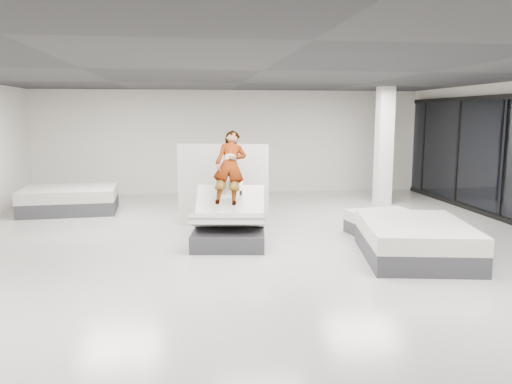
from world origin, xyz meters
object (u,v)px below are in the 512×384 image
Objects in this scene: remote at (241,193)px; flat_bed_right_far at (393,227)px; column at (384,146)px; divider_panel at (223,185)px; flat_bed_left_far at (70,200)px; person at (230,181)px; flat_bed_right_near at (415,240)px; hero_bed at (230,225)px.

remote is 0.07× the size of flat_bed_right_far.
remote is 0.04× the size of column.
divider_panel is 0.84× the size of flat_bed_left_far.
person is 3.37m from flat_bed_right_far.
divider_panel is at bearing 106.52° from remote.
remote is 5.48m from flat_bed_left_far.
flat_bed_right_near is at bearing -17.62° from remote.
divider_panel is at bearing 101.08° from person.
flat_bed_right_near is (-0.16, -1.33, 0.07)m from flat_bed_right_far.
flat_bed_left_far is at bearing 152.08° from flat_bed_right_far.
hero_bed is 1.01× the size of flat_bed_right_far.
flat_bed_right_far is at bearing -1.71° from hero_bed.
remote is (0.17, -0.38, -0.19)m from person.
divider_panel is at bearing 90.79° from hero_bed.
hero_bed is at bearing -76.56° from divider_panel.
divider_panel reaches higher than flat_bed_left_far.
flat_bed_right_far is 4.28m from column.
person is at bearing 82.09° from hero_bed.
hero_bed is 6.02m from column.
flat_bed_right_near is (3.11, -2.92, -0.60)m from divider_panel.
column is at bearing 49.25° from remote.
divider_panel is 4.37m from flat_bed_left_far.
flat_bed_left_far is at bearing 136.16° from hero_bed.
remote reaches higher than flat_bed_right_far.
flat_bed_right_near is 1.07× the size of flat_bed_left_far.
flat_bed_left_far is (-4.00, 3.69, -0.66)m from remote.
hero_bed reaches higher than flat_bed_right_near.
hero_bed is 0.97× the size of divider_panel.
hero_bed is at bearing 178.29° from flat_bed_right_far.
flat_bed_right_near reaches higher than flat_bed_right_far.
divider_panel reaches higher than flat_bed_right_far.
flat_bed_right_far is 7.96m from flat_bed_left_far.
person reaches higher than remote.
divider_panel reaches higher than flat_bed_right_near.
column is (8.32, 0.12, 1.29)m from flat_bed_left_far.
hero_bed is 13.89× the size of remote.
divider_panel is at bearing -153.67° from column.
column is at bearing 71.50° from flat_bed_right_far.
column is at bearing 74.35° from flat_bed_right_near.
column is (4.33, 3.81, 0.62)m from remote.
hero_bed is 1.59m from divider_panel.
flat_bed_right_far is (3.21, -0.42, -0.93)m from person.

